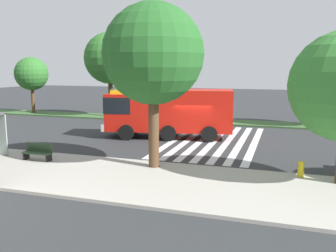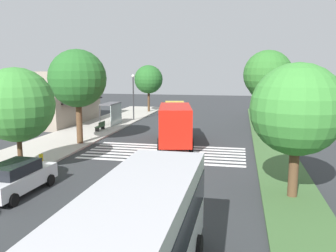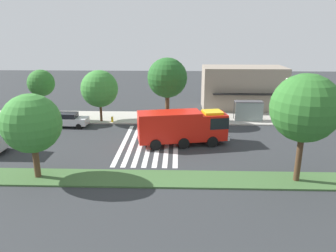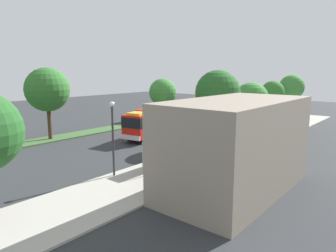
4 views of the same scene
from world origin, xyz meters
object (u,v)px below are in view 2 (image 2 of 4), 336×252
median_tree_far_west (297,110)px  median_tree_west (268,75)px  fire_hydrant (41,159)px  bench_near_shelter (101,126)px  median_tree_center (262,86)px  sidewalk_tree_east (78,79)px  bus_stop_shelter (113,109)px  sidewalk_tree_center (17,105)px  street_lamp (133,93)px  parked_car_mid (16,178)px  fire_truck (175,121)px  sidewalk_tree_far_east (149,79)px

median_tree_far_west → median_tree_west: bearing=0.0°
fire_hydrant → bench_near_shelter: bearing=5.3°
median_tree_far_west → median_tree_west: median_tree_west is taller
median_tree_center → sidewalk_tree_east: bearing=140.9°
bus_stop_shelter → sidewalk_tree_center: size_ratio=0.54×
median_tree_west → street_lamp: bearing=76.5°
median_tree_west → fire_hydrant: median_tree_west is taller
parked_car_mid → median_tree_far_west: size_ratio=0.72×
median_tree_center → bench_near_shelter: bearing=128.8°
fire_truck → median_tree_west: 12.48m
parked_car_mid → sidewalk_tree_east: size_ratio=0.60×
fire_truck → median_tree_far_west: (-11.77, -8.22, 2.55)m
parked_car_mid → median_tree_west: size_ratio=0.58×
sidewalk_tree_far_east → median_tree_west: size_ratio=0.83×
street_lamp → fire_truck: bearing=-148.5°
sidewalk_tree_far_east → fire_hydrant: sidewalk_tree_far_east is taller
parked_car_mid → median_tree_far_west: (2.24, -13.98, 3.63)m
sidewalk_tree_east → median_tree_west: bearing=-56.8°
median_tree_center → median_tree_west: bearing=180.0°
sidewalk_tree_far_east → fire_hydrant: size_ratio=9.84×
street_lamp → median_tree_west: (-3.78, -15.77, 2.37)m
street_lamp → median_tree_west: 16.39m
sidewalk_tree_east → median_tree_west: 19.32m
street_lamp → sidewalk_tree_center: 22.78m
bench_near_shelter → sidewalk_tree_far_east: bearing=-2.4°
street_lamp → fire_hydrant: size_ratio=8.05×
bus_stop_shelter → fire_hydrant: (-17.25, -1.26, -1.40)m
fire_truck → median_tree_west: bearing=-55.0°
fire_truck → parked_car_mid: (-14.02, 5.76, -1.08)m
fire_truck → bench_near_shelter: (4.30, 8.68, -1.38)m
sidewalk_tree_east → median_tree_west: size_ratio=0.96×
sidewalk_tree_center → bus_stop_shelter: bearing=2.3°
sidewalk_tree_center → median_tree_center: sidewalk_tree_center is taller
median_tree_center → fire_hydrant: size_ratio=8.49×
median_tree_far_west → street_lamp: bearing=33.2°
street_lamp → median_tree_west: median_tree_west is taller
bus_stop_shelter → sidewalk_tree_east: bearing=-175.8°
parked_car_mid → sidewalk_tree_far_east: (35.32, 2.20, 4.02)m
parked_car_mid → median_tree_center: median_tree_center is taller
bench_near_shelter → fire_truck: bearing=-116.4°
street_lamp → bus_stop_shelter: bearing=163.9°
sidewalk_tree_far_east → median_tree_center: (-3.39, -16.17, -0.62)m
median_tree_center → median_tree_far_west: bearing=180.0°
bus_stop_shelter → sidewalk_tree_far_east: bearing=-3.4°
median_tree_far_west → fire_hydrant: (2.83, 15.67, -4.03)m
median_tree_center → fire_hydrant: median_tree_center is taller
median_tree_center → sidewalk_tree_center: bearing=150.3°
fire_truck → sidewalk_tree_far_east: sidewalk_tree_far_east is taller
fire_truck → median_tree_far_west: 14.58m
parked_car_mid → median_tree_west: bearing=-29.8°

